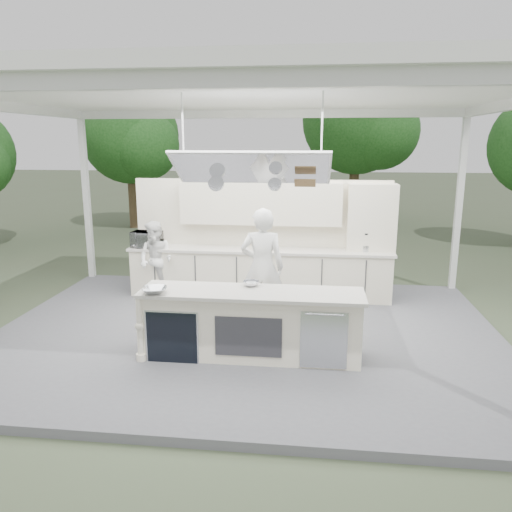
# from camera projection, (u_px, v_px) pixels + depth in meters

# --- Properties ---
(ground) EXTENTS (90.00, 90.00, 0.00)m
(ground) POSITION_uv_depth(u_px,v_px,m) (246.00, 338.00, 8.01)
(ground) COLOR #3F4C34
(ground) RESTS_ON ground
(stage_deck) EXTENTS (8.00, 6.00, 0.12)m
(stage_deck) POSITION_uv_depth(u_px,v_px,m) (246.00, 335.00, 8.00)
(stage_deck) COLOR #55565A
(stage_deck) RESTS_ON ground
(tent) EXTENTS (8.20, 6.20, 3.86)m
(tent) POSITION_uv_depth(u_px,v_px,m) (245.00, 97.00, 7.17)
(tent) COLOR white
(tent) RESTS_ON ground
(demo_island) EXTENTS (3.10, 0.79, 0.95)m
(demo_island) POSITION_uv_depth(u_px,v_px,m) (250.00, 324.00, 6.98)
(demo_island) COLOR #EFE9CB
(demo_island) RESTS_ON stage_deck
(back_counter) EXTENTS (5.08, 0.72, 0.95)m
(back_counter) POSITION_uv_depth(u_px,v_px,m) (259.00, 272.00, 9.72)
(back_counter) COLOR #EFE9CB
(back_counter) RESTS_ON stage_deck
(back_wall_unit) EXTENTS (5.05, 0.48, 2.25)m
(back_wall_unit) POSITION_uv_depth(u_px,v_px,m) (284.00, 221.00, 9.65)
(back_wall_unit) COLOR #EFE9CB
(back_wall_unit) RESTS_ON stage_deck
(tree_cluster) EXTENTS (19.55, 9.40, 5.85)m
(tree_cluster) POSITION_uv_depth(u_px,v_px,m) (281.00, 135.00, 16.75)
(tree_cluster) COLOR brown
(tree_cluster) RESTS_ON ground
(head_chef) EXTENTS (0.73, 0.49, 1.94)m
(head_chef) POSITION_uv_depth(u_px,v_px,m) (262.00, 267.00, 8.08)
(head_chef) COLOR white
(head_chef) RESTS_ON stage_deck
(sous_chef) EXTENTS (0.88, 0.78, 1.50)m
(sous_chef) POSITION_uv_depth(u_px,v_px,m) (156.00, 260.00, 9.54)
(sous_chef) COLOR white
(sous_chef) RESTS_ON stage_deck
(toaster_oven) EXTENTS (0.58, 0.42, 0.31)m
(toaster_oven) POSITION_uv_depth(u_px,v_px,m) (147.00, 239.00, 9.70)
(toaster_oven) COLOR #B8BABF
(toaster_oven) RESTS_ON back_counter
(bowl_large) EXTENTS (0.41, 0.41, 0.08)m
(bowl_large) POSITION_uv_depth(u_px,v_px,m) (155.00, 290.00, 6.78)
(bowl_large) COLOR #B3B6BB
(bowl_large) RESTS_ON demo_island
(bowl_small) EXTENTS (0.30, 0.30, 0.07)m
(bowl_small) POSITION_uv_depth(u_px,v_px,m) (251.00, 283.00, 7.12)
(bowl_small) COLOR silver
(bowl_small) RESTS_ON demo_island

